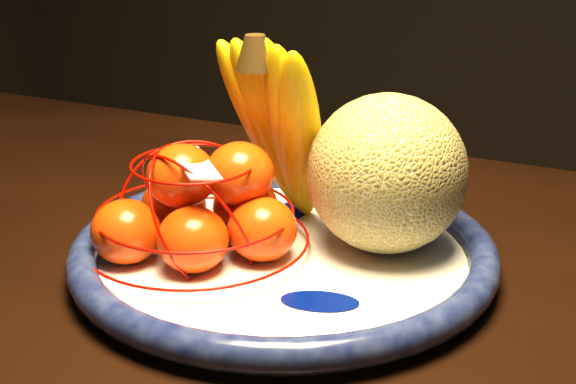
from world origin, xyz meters
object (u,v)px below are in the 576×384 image
at_px(fruit_bowl, 284,252).
at_px(mandarin_bag, 202,210).
at_px(dining_table, 193,331).
at_px(banana_bunch, 283,124).
at_px(cantaloupe, 387,173).

distance_m(fruit_bowl, mandarin_bag, 0.08).
distance_m(dining_table, fruit_bowl, 0.12).
distance_m(dining_table, banana_bunch, 0.22).
distance_m(fruit_bowl, cantaloupe, 0.12).
bearing_deg(fruit_bowl, cantaloupe, 30.68).
bearing_deg(dining_table, mandarin_bag, -0.31).
relative_size(dining_table, mandarin_bag, 5.57).
xyz_separation_m(cantaloupe, mandarin_bag, (-0.15, -0.07, -0.03)).
xyz_separation_m(banana_bunch, mandarin_bag, (-0.04, -0.08, -0.06)).
relative_size(fruit_bowl, banana_bunch, 1.86).
height_order(cantaloupe, mandarin_bag, cantaloupe).
bearing_deg(dining_table, fruit_bowl, 18.23).
bearing_deg(cantaloupe, dining_table, -156.62).
distance_m(dining_table, mandarin_bag, 0.13).
bearing_deg(banana_bunch, cantaloupe, 10.44).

